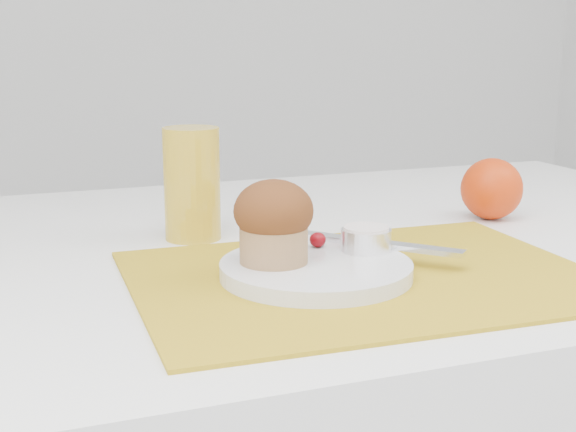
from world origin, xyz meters
name	(u,v)px	position (x,y,z in m)	size (l,w,h in m)	color
placemat	(364,277)	(-0.05, -0.13, 0.75)	(0.47, 0.34, 0.00)	#B59019
plate	(316,269)	(-0.10, -0.12, 0.76)	(0.19, 0.19, 0.02)	silver
ramekin	(366,240)	(-0.04, -0.09, 0.78)	(0.05, 0.05, 0.02)	white
cream	(366,229)	(-0.04, -0.09, 0.79)	(0.05, 0.05, 0.01)	silver
raspberry_near	(318,240)	(-0.08, -0.06, 0.78)	(0.02, 0.02, 0.02)	#540207
raspberry_far	(351,241)	(-0.05, -0.09, 0.78)	(0.02, 0.02, 0.02)	#510207
butter_knife	(364,242)	(-0.03, -0.07, 0.77)	(0.22, 0.02, 0.01)	silver
orange	(492,189)	(0.22, 0.06, 0.79)	(0.08, 0.08, 0.08)	red
juice_glass	(192,184)	(-0.18, 0.09, 0.82)	(0.07, 0.07, 0.14)	gold
muffin	(274,221)	(-0.14, -0.10, 0.81)	(0.09, 0.09, 0.08)	#AA7F52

